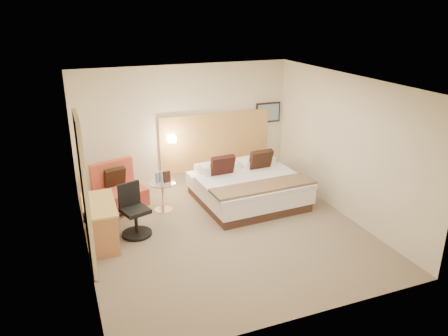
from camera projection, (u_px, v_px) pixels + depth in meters
name	position (u px, v px, depth m)	size (l,w,h in m)	color
floor	(227.00, 233.00, 7.89)	(4.80, 5.00, 0.02)	#816E57
ceiling	(227.00, 82.00, 6.95)	(4.80, 5.00, 0.02)	white
wall_back	(185.00, 126.00, 9.61)	(4.80, 0.02, 2.70)	beige
wall_front	(305.00, 227.00, 5.23)	(4.80, 0.02, 2.70)	beige
wall_left	(79.00, 181.00, 6.60)	(0.02, 5.00, 2.70)	beige
wall_right	(345.00, 146.00, 8.24)	(0.02, 5.00, 2.70)	beige
headboard_panel	(216.00, 141.00, 9.96)	(2.60, 0.04, 1.30)	tan
art_frame	(268.00, 112.00, 10.22)	(0.62, 0.03, 0.47)	black
art_canvas	(268.00, 113.00, 10.21)	(0.54, 0.01, 0.39)	#768DA2
lamp_arm	(171.00, 138.00, 9.48)	(0.02, 0.02, 0.12)	silver
lamp_shade	(172.00, 139.00, 9.43)	(0.15, 0.15, 0.15)	#FFEDC6
curtain	(85.00, 195.00, 6.44)	(0.06, 0.90, 2.42)	beige
bottle_a	(157.00, 178.00, 8.51)	(0.06, 0.06, 0.21)	#85A9CE
bottle_b	(160.00, 177.00, 8.57)	(0.06, 0.06, 0.21)	#7B9EBE
menu_folder	(167.00, 176.00, 8.54)	(0.14, 0.05, 0.23)	#3E1F19
bed	(247.00, 187.00, 9.03)	(2.14, 2.09, 1.00)	#412820
lounge_chair	(119.00, 191.00, 8.71)	(1.08, 1.00, 0.94)	#A7864E
side_table	(163.00, 195.00, 8.64)	(0.66, 0.66, 0.59)	white
desk	(101.00, 212.00, 7.37)	(0.58, 1.19, 0.73)	tan
desk_chair	(134.00, 214.00, 7.70)	(0.67, 0.67, 0.94)	black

